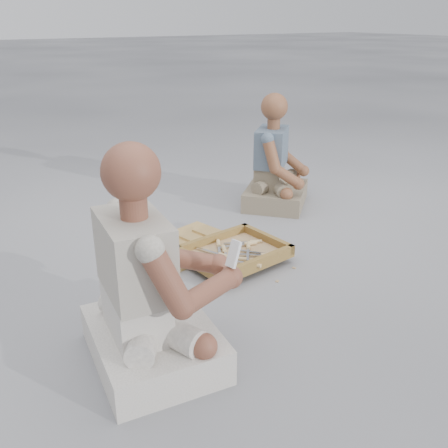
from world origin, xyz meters
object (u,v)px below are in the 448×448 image
craftsman (149,293)px  companion (275,169)px  carved_panel (185,246)px  tool_tray (235,253)px

craftsman → companion: bearing=134.1°
carved_panel → craftsman: bearing=-124.2°
carved_panel → craftsman: (-0.57, -0.83, 0.28)m
tool_tray → craftsman: size_ratio=0.65×
tool_tray → craftsman: 0.93m
tool_tray → companion: size_ratio=0.72×
tool_tray → companion: 1.01m
carved_panel → tool_tray: 0.34m
tool_tray → companion: bearing=40.8°
tool_tray → craftsman: (-0.72, -0.53, 0.24)m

